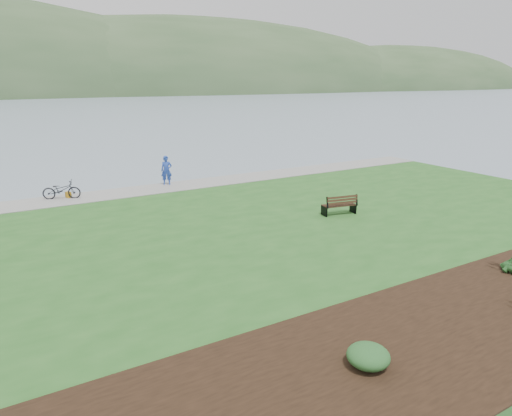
{
  "coord_description": "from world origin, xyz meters",
  "views": [
    {
      "loc": [
        -8.26,
        -15.51,
        5.91
      ],
      "look_at": [
        -0.03,
        -1.55,
        1.3
      ],
      "focal_mm": 32.0,
      "sensor_mm": 36.0,
      "label": 1
    }
  ],
  "objects": [
    {
      "name": "ground",
      "position": [
        0.0,
        0.0,
        0.0
      ],
      "size": [
        600.0,
        600.0,
        0.0
      ],
      "primitive_type": "plane",
      "color": "gray",
      "rests_on": "ground"
    },
    {
      "name": "lawn",
      "position": [
        0.0,
        -2.0,
        0.2
      ],
      "size": [
        34.0,
        20.0,
        0.4
      ],
      "primitive_type": "cube",
      "color": "#22541D",
      "rests_on": "ground"
    },
    {
      "name": "shoreline_path",
      "position": [
        0.0,
        6.9,
        0.42
      ],
      "size": [
        34.0,
        2.2,
        0.03
      ],
      "primitive_type": "cube",
      "color": "gray",
      "rests_on": "lawn"
    },
    {
      "name": "far_hillside",
      "position": [
        20.0,
        170.0,
        0.0
      ],
      "size": [
        580.0,
        80.0,
        38.0
      ],
      "primitive_type": null,
      "color": "#324E2C",
      "rests_on": "ground"
    },
    {
      "name": "park_bench",
      "position": [
        4.09,
        -1.48,
        0.84
      ],
      "size": [
        1.5,
        0.84,
        0.88
      ],
      "rotation": [
        0.0,
        0.0,
        -0.19
      ],
      "color": "black",
      "rests_on": "lawn"
    },
    {
      "name": "person",
      "position": [
        -0.24,
        7.5,
        1.33
      ],
      "size": [
        0.8,
        0.68,
        1.85
      ],
      "primitive_type": "imported",
      "rotation": [
        0.0,
        0.0,
        -0.38
      ],
      "color": "#223F9F",
      "rests_on": "lawn"
    },
    {
      "name": "bicycle_a",
      "position": [
        -5.56,
        7.18,
        0.85
      ],
      "size": [
        1.15,
        1.82,
        0.9
      ],
      "primitive_type": "imported",
      "rotation": [
        0.0,
        0.0,
        1.22
      ],
      "color": "black",
      "rests_on": "lawn"
    },
    {
      "name": "pannier",
      "position": [
        -5.28,
        7.2,
        0.56
      ],
      "size": [
        0.25,
        0.33,
        0.31
      ],
      "primitive_type": "cube",
      "rotation": [
        0.0,
        0.0,
        0.25
      ],
      "color": "#BA8215",
      "rests_on": "lawn"
    },
    {
      "name": "shrub_0",
      "position": [
        -2.38,
        -9.89,
        0.65
      ],
      "size": [
        0.86,
        0.86,
        0.43
      ],
      "primitive_type": "ellipsoid",
      "color": "#1E4C21",
      "rests_on": "garden_bed"
    }
  ]
}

